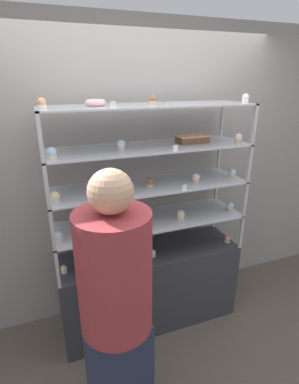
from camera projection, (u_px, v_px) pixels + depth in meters
name	position (u px, v px, depth m)	size (l,w,h in m)	color
ground_plane	(150.00, 318.00, 2.84)	(20.00, 20.00, 0.00)	brown
back_wall	(135.00, 176.00, 2.71)	(8.00, 0.05, 2.60)	gray
display_base	(150.00, 286.00, 2.71)	(1.56, 0.46, 0.73)	#333338
display_riser_lower	(150.00, 221.00, 2.48)	(1.56, 0.46, 0.31)	#B7B7BC
display_riser_middle	(150.00, 187.00, 2.37)	(1.56, 0.46, 0.31)	#B7B7BC
display_riser_upper	(149.00, 149.00, 2.26)	(1.56, 0.46, 0.31)	#B7B7BC
display_riser_top	(149.00, 107.00, 2.15)	(1.56, 0.46, 0.31)	#B7B7BC
layer_cake_centerpiece	(134.00, 213.00, 2.46)	(0.19, 0.19, 0.11)	#DBBC84
sheet_cake_frosted	(192.00, 139.00, 2.38)	(0.25, 0.13, 0.06)	brown
cupcake_0	(64.00, 269.00, 2.29)	(0.05, 0.05, 0.06)	white
cupcake_1	(153.00, 253.00, 2.51)	(0.05, 0.05, 0.06)	beige
cupcake_2	(227.00, 239.00, 2.72)	(0.05, 0.05, 0.06)	beige
price_tag_0	(137.00, 267.00, 2.33)	(0.04, 0.00, 0.04)	white
cupcake_3	(59.00, 237.00, 2.13)	(0.06, 0.06, 0.08)	beige
cupcake_4	(181.00, 215.00, 2.48)	(0.06, 0.06, 0.08)	beige
cupcake_5	(230.00, 206.00, 2.64)	(0.06, 0.06, 0.08)	#CCB28C
price_tag_1	(115.00, 236.00, 2.17)	(0.04, 0.00, 0.04)	white
cupcake_6	(55.00, 197.00, 2.02)	(0.06, 0.06, 0.07)	beige
cupcake_7	(108.00, 191.00, 2.13)	(0.06, 0.06, 0.07)	beige
cupcake_8	(150.00, 182.00, 2.31)	(0.06, 0.06, 0.07)	#CCB28C
cupcake_9	(196.00, 178.00, 2.41)	(0.06, 0.06, 0.07)	#CCB28C
cupcake_10	(232.00, 173.00, 2.54)	(0.06, 0.06, 0.07)	#CCB28C
price_tag_2	(185.00, 187.00, 2.24)	(0.04, 0.00, 0.04)	white
cupcake_11	(52.00, 153.00, 1.91)	(0.06, 0.06, 0.07)	beige
cupcake_12	(121.00, 145.00, 2.13)	(0.06, 0.06, 0.07)	#CCB28C
cupcake_13	(238.00, 138.00, 2.39)	(0.06, 0.06, 0.07)	#CCB28C
price_tag_3	(175.00, 148.00, 2.11)	(0.04, 0.00, 0.04)	white
cupcake_14	(42.00, 104.00, 1.80)	(0.05, 0.05, 0.07)	beige
cupcake_15	(152.00, 100.00, 2.08)	(0.05, 0.05, 0.07)	#CCB28C
cupcake_16	(245.00, 98.00, 2.27)	(0.05, 0.05, 0.07)	white
price_tag_4	(113.00, 105.00, 1.85)	(0.04, 0.00, 0.04)	white
donut_glazed	(96.00, 103.00, 2.04)	(0.14, 0.14, 0.04)	#EFB2BC
customer_figure	(116.00, 307.00, 1.68)	(0.40, 0.40, 1.74)	#282D47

